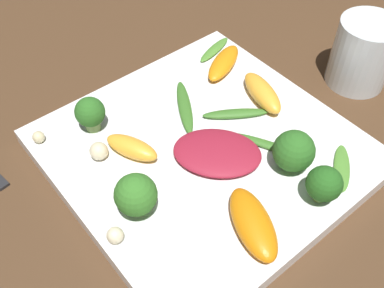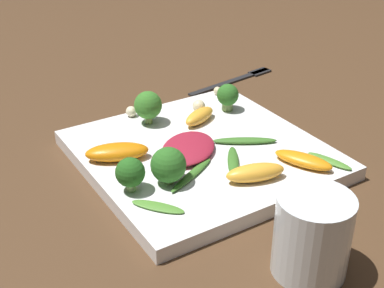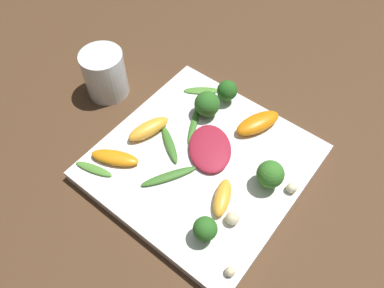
# 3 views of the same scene
# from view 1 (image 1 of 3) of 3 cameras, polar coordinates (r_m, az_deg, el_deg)

# --- Properties ---
(ground_plane) EXTENTS (2.40, 2.40, 0.00)m
(ground_plane) POSITION_cam_1_polar(r_m,az_deg,el_deg) (0.48, 1.54, -1.62)
(ground_plane) COLOR #4C331E
(plate) EXTENTS (0.29, 0.29, 0.02)m
(plate) POSITION_cam_1_polar(r_m,az_deg,el_deg) (0.47, 1.57, -0.90)
(plate) COLOR white
(plate) RESTS_ON ground_plane
(drinking_glass) EXTENTS (0.07, 0.07, 0.08)m
(drinking_glass) POSITION_cam_1_polar(r_m,az_deg,el_deg) (0.58, 20.86, 10.71)
(drinking_glass) COLOR white
(drinking_glass) RESTS_ON ground_plane
(radicchio_leaf_0) EXTENTS (0.11, 0.11, 0.01)m
(radicchio_leaf_0) POSITION_cam_1_polar(r_m,az_deg,el_deg) (0.45, 3.59, -0.85)
(radicchio_leaf_0) COLOR maroon
(radicchio_leaf_0) RESTS_ON plate
(orange_segment_0) EXTENTS (0.04, 0.06, 0.02)m
(orange_segment_0) POSITION_cam_1_polar(r_m,az_deg,el_deg) (0.46, -7.65, -0.45)
(orange_segment_0) COLOR #FCAD33
(orange_segment_0) RESTS_ON plate
(orange_segment_1) EXTENTS (0.08, 0.05, 0.01)m
(orange_segment_1) POSITION_cam_1_polar(r_m,az_deg,el_deg) (0.56, 4.03, 10.26)
(orange_segment_1) COLOR orange
(orange_segment_1) RESTS_ON plate
(orange_segment_2) EXTENTS (0.06, 0.08, 0.02)m
(orange_segment_2) POSITION_cam_1_polar(r_m,az_deg,el_deg) (0.40, 7.76, -9.97)
(orange_segment_2) COLOR orange
(orange_segment_2) RESTS_ON plate
(orange_segment_3) EXTENTS (0.04, 0.08, 0.02)m
(orange_segment_3) POSITION_cam_1_polar(r_m,az_deg,el_deg) (0.52, 8.92, 6.47)
(orange_segment_3) COLOR #FCAD33
(orange_segment_3) RESTS_ON plate
(broccoli_floret_0) EXTENTS (0.04, 0.04, 0.05)m
(broccoli_floret_0) POSITION_cam_1_polar(r_m,az_deg,el_deg) (0.40, -7.15, -6.45)
(broccoli_floret_0) COLOR #7A9E51
(broccoli_floret_0) RESTS_ON plate
(broccoli_floret_1) EXTENTS (0.03, 0.03, 0.04)m
(broccoli_floret_1) POSITION_cam_1_polar(r_m,az_deg,el_deg) (0.42, 16.43, -4.91)
(broccoli_floret_1) COLOR #84AD5B
(broccoli_floret_1) RESTS_ON plate
(broccoli_floret_2) EXTENTS (0.03, 0.03, 0.04)m
(broccoli_floret_2) POSITION_cam_1_polar(r_m,az_deg,el_deg) (0.48, -12.80, 3.84)
(broccoli_floret_2) COLOR #7A9E51
(broccoli_floret_2) RESTS_ON plate
(broccoli_floret_3) EXTENTS (0.04, 0.04, 0.04)m
(broccoli_floret_3) POSITION_cam_1_polar(r_m,az_deg,el_deg) (0.44, 12.80, -0.90)
(broccoli_floret_3) COLOR #7A9E51
(broccoli_floret_3) RESTS_ON plate
(arugula_sprig_0) EXTENTS (0.06, 0.08, 0.01)m
(arugula_sprig_0) POSITION_cam_1_polar(r_m,az_deg,el_deg) (0.50, -0.93, 4.78)
(arugula_sprig_0) COLOR #3D7528
(arugula_sprig_0) RESTS_ON plate
(arugula_sprig_1) EXTENTS (0.06, 0.03, 0.01)m
(arugula_sprig_1) POSITION_cam_1_polar(r_m,az_deg,el_deg) (0.58, 2.86, 11.90)
(arugula_sprig_1) COLOR #518E33
(arugula_sprig_1) RESTS_ON plate
(arugula_sprig_2) EXTENTS (0.07, 0.05, 0.01)m
(arugula_sprig_2) POSITION_cam_1_polar(r_m,az_deg,el_deg) (0.50, 5.55, 3.86)
(arugula_sprig_2) COLOR #3D7528
(arugula_sprig_2) RESTS_ON plate
(arugula_sprig_3) EXTENTS (0.06, 0.05, 0.00)m
(arugula_sprig_3) POSITION_cam_1_polar(r_m,az_deg,el_deg) (0.47, 18.49, -2.87)
(arugula_sprig_3) COLOR #518E33
(arugula_sprig_3) RESTS_ON plate
(arugula_sprig_4) EXTENTS (0.05, 0.08, 0.01)m
(arugula_sprig_4) POSITION_cam_1_polar(r_m,az_deg,el_deg) (0.47, 10.05, -0.26)
(arugula_sprig_4) COLOR #3D7528
(arugula_sprig_4) RESTS_ON plate
(macadamia_nut_0) EXTENTS (0.01, 0.01, 0.01)m
(macadamia_nut_0) POSITION_cam_1_polar(r_m,az_deg,el_deg) (0.49, -18.91, 0.84)
(macadamia_nut_0) COLOR beige
(macadamia_nut_0) RESTS_ON plate
(macadamia_nut_1) EXTENTS (0.02, 0.02, 0.02)m
(macadamia_nut_1) POSITION_cam_1_polar(r_m,az_deg,el_deg) (0.40, -9.74, -11.36)
(macadamia_nut_1) COLOR beige
(macadamia_nut_1) RESTS_ON plate
(macadamia_nut_2) EXTENTS (0.02, 0.02, 0.02)m
(macadamia_nut_2) POSITION_cam_1_polar(r_m,az_deg,el_deg) (0.46, -11.75, -0.89)
(macadamia_nut_2) COLOR beige
(macadamia_nut_2) RESTS_ON plate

